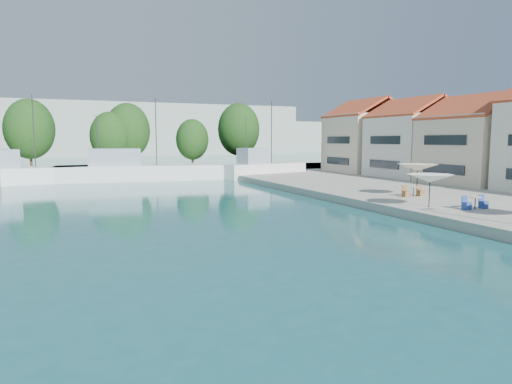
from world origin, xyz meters
name	(u,v)px	position (x,y,z in m)	size (l,w,h in m)	color
quay_right	(487,190)	(22.00, 30.00, 0.30)	(32.00, 92.00, 0.60)	gray
quay_far	(105,172)	(-8.00, 67.00, 0.30)	(90.00, 16.00, 0.60)	gray
hill_west	(4,129)	(-30.00, 160.00, 8.00)	(180.00, 40.00, 16.00)	#9BA99F
hill_east	(206,137)	(40.00, 180.00, 6.00)	(140.00, 40.00, 12.00)	#9BA99F
building_04	(479,138)	(24.00, 33.00, 5.02)	(9.00, 8.80, 9.20)	beige
building_05	(413,136)	(24.00, 42.00, 5.26)	(8.40, 8.80, 9.70)	silver
building_06	(366,135)	(24.00, 51.00, 5.50)	(9.00, 8.80, 10.20)	beige
trawler_02	(15,174)	(-18.18, 56.30, 1.07)	(17.23, 7.38, 10.20)	white
trawler_03	(136,171)	(-5.20, 56.40, 1.07)	(19.80, 7.11, 10.20)	white
trawler_04	(262,169)	(10.40, 54.20, 1.07)	(12.37, 6.37, 10.20)	silver
tree_04	(29,129)	(-17.46, 71.29, 6.32)	(6.69, 6.69, 9.90)	#3F2B19
tree_05	(110,136)	(-7.04, 68.46, 5.33)	(5.54, 5.54, 8.20)	#3F2B19
tree_06	(128,131)	(-4.39, 70.03, 6.15)	(6.49, 6.49, 9.61)	#3F2B19
tree_07	(192,140)	(5.13, 69.24, 4.88)	(5.01, 5.01, 7.41)	#3F2B19
tree_08	(239,130)	(13.71, 71.73, 6.53)	(6.94, 6.94, 10.27)	#3F2B19
umbrella_white	(430,178)	(8.03, 22.39, 2.43)	(2.90, 2.90, 2.08)	black
umbrella_cream	(418,167)	(11.22, 27.02, 2.78)	(2.96, 2.96, 2.43)	black
cafe_table_02	(475,204)	(10.07, 20.69, 0.89)	(1.82, 0.70, 0.76)	black
cafe_table_03	(413,193)	(10.96, 27.10, 0.89)	(1.82, 0.70, 0.76)	black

